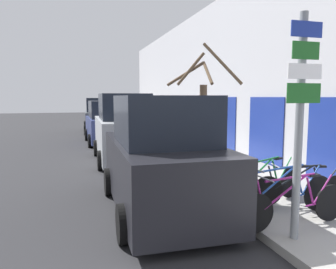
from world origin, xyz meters
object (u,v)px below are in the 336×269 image
at_px(parked_car_2, 106,124).
at_px(street_tree, 203,118).
at_px(bicycle_0, 295,205).
at_px(parked_car_3, 99,117).
at_px(pedestrian_near, 168,124).
at_px(bicycle_1, 284,195).
at_px(bicycle_2, 303,187).
at_px(parked_car_1, 124,131).
at_px(signpost, 300,118).
at_px(bicycle_3, 263,185).
at_px(parked_car_0, 161,160).

relative_size(parked_car_2, street_tree, 1.17).
xyz_separation_m(bicycle_0, parked_car_3, (-1.80, 17.50, 0.50)).
xyz_separation_m(bicycle_0, pedestrian_near, (0.71, 10.03, 0.55)).
bearing_deg(bicycle_0, bicycle_1, -18.70).
relative_size(bicycle_1, parked_car_3, 0.51).
height_order(bicycle_2, pedestrian_near, pedestrian_near).
xyz_separation_m(parked_car_2, street_tree, (1.67, -8.65, 0.81)).
bearing_deg(parked_car_1, pedestrian_near, 49.47).
bearing_deg(signpost, pedestrian_near, 84.51).
distance_m(bicycle_1, street_tree, 3.36).
height_order(bicycle_3, parked_car_0, parked_car_0).
bearing_deg(parked_car_1, parked_car_0, -89.50).
xyz_separation_m(signpost, parked_car_0, (-1.56, 2.18, -0.95)).
bearing_deg(parked_car_3, bicycle_2, -78.46).
height_order(bicycle_0, street_tree, street_tree).
height_order(bicycle_2, parked_car_1, parked_car_1).
distance_m(bicycle_2, bicycle_3, 0.81).
xyz_separation_m(parked_car_0, parked_car_1, (0.08, 5.48, 0.04)).
bearing_deg(pedestrian_near, parked_car_2, -49.42).
xyz_separation_m(bicycle_2, street_tree, (-1.11, 2.63, 1.27)).
xyz_separation_m(parked_car_0, parked_car_2, (-0.04, 10.42, -0.10)).
bearing_deg(bicycle_3, bicycle_1, 162.37).
xyz_separation_m(bicycle_1, pedestrian_near, (0.59, 9.57, 0.53)).
bearing_deg(bicycle_1, bicycle_0, 157.79).
bearing_deg(parked_car_0, pedestrian_near, 74.14).
bearing_deg(bicycle_1, parked_car_0, 48.91).
relative_size(bicycle_1, street_tree, 0.65).
relative_size(bicycle_2, parked_car_1, 0.46).
distance_m(bicycle_2, pedestrian_near, 9.12).
relative_size(parked_car_0, parked_car_3, 0.95).
relative_size(bicycle_0, parked_car_2, 0.52).
relative_size(parked_car_1, parked_car_3, 0.94).
bearing_deg(bicycle_0, parked_car_3, 2.47).
relative_size(bicycle_0, bicycle_2, 1.10).
distance_m(bicycle_2, parked_car_0, 2.93).
xyz_separation_m(parked_car_0, pedestrian_near, (2.56, 8.24, 0.01)).
xyz_separation_m(parked_car_3, street_tree, (1.59, -13.94, 0.75)).
height_order(bicycle_1, parked_car_2, parked_car_2).
bearing_deg(parked_car_2, pedestrian_near, -41.01).
bearing_deg(parked_car_0, parked_car_2, 91.58).
bearing_deg(street_tree, bicycle_2, -67.12).
height_order(bicycle_1, bicycle_3, bicycle_3).
distance_m(signpost, parked_car_3, 17.98).
height_order(parked_car_0, parked_car_2, parked_car_0).
bearing_deg(street_tree, parked_car_0, -132.70).
bearing_deg(bicycle_1, parked_car_3, -0.49).
xyz_separation_m(parked_car_0, parked_car_3, (0.04, 15.71, -0.04)).
bearing_deg(parked_car_0, bicycle_0, -42.68).
bearing_deg(bicycle_3, pedestrian_near, -22.27).
bearing_deg(parked_car_1, parked_car_2, 92.71).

